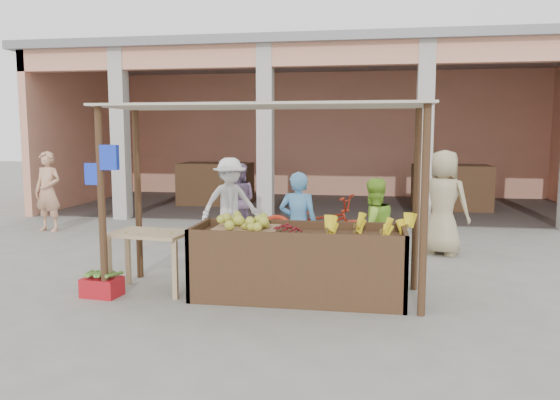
% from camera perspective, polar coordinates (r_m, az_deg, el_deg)
% --- Properties ---
extents(ground, '(60.00, 60.00, 0.00)m').
position_cam_1_polar(ground, '(7.00, -2.19, -9.94)').
color(ground, slate).
rests_on(ground, ground).
extents(market_building, '(14.40, 6.40, 4.20)m').
position_cam_1_polar(market_building, '(15.55, 4.64, 9.39)').
color(market_building, '#E79679').
rests_on(market_building, ground).
extents(fruit_stall, '(2.60, 0.95, 0.80)m').
position_cam_1_polar(fruit_stall, '(6.81, 1.95, -6.92)').
color(fruit_stall, '#472A1C').
rests_on(fruit_stall, ground).
extents(stall_awning, '(4.09, 1.35, 2.39)m').
position_cam_1_polar(stall_awning, '(6.76, -2.29, 6.48)').
color(stall_awning, '#472A1C').
rests_on(stall_awning, ground).
extents(banana_heap, '(1.09, 0.59, 0.20)m').
position_cam_1_polar(banana_heap, '(6.69, 8.89, -2.88)').
color(banana_heap, yellow).
rests_on(banana_heap, fruit_stall).
extents(melon_tray, '(0.80, 0.70, 0.21)m').
position_cam_1_polar(melon_tray, '(6.84, -3.59, -2.61)').
color(melon_tray, '#926D4B').
rests_on(melon_tray, fruit_stall).
extents(berry_heap, '(0.44, 0.36, 0.14)m').
position_cam_1_polar(berry_heap, '(6.76, 0.64, -2.94)').
color(berry_heap, maroon).
rests_on(berry_heap, fruit_stall).
extents(side_table, '(1.03, 0.75, 0.78)m').
position_cam_1_polar(side_table, '(7.21, -13.45, -4.34)').
color(side_table, tan).
rests_on(side_table, ground).
extents(papaya_pile, '(0.77, 0.44, 0.22)m').
position_cam_1_polar(papaya_pile, '(7.17, -13.50, -2.40)').
color(papaya_pile, '#457F29').
rests_on(papaya_pile, side_table).
extents(red_crate, '(0.49, 0.38, 0.24)m').
position_cam_1_polar(red_crate, '(7.28, -18.10, -8.63)').
color(red_crate, '#B0121C').
rests_on(red_crate, ground).
extents(plantain_bundle, '(0.38, 0.27, 0.08)m').
position_cam_1_polar(plantain_bundle, '(7.24, -18.14, -7.44)').
color(plantain_bundle, '#538731').
rests_on(plantain_bundle, red_crate).
extents(produce_sacks, '(0.82, 0.51, 0.62)m').
position_cam_1_polar(produce_sacks, '(12.13, 14.73, -1.43)').
color(produce_sacks, maroon).
rests_on(produce_sacks, ground).
extents(vendor_blue, '(0.63, 0.48, 1.61)m').
position_cam_1_polar(vendor_blue, '(7.67, 1.91, -2.26)').
color(vendor_blue, '#4F8DC4').
rests_on(vendor_blue, ground).
extents(vendor_green, '(0.84, 0.72, 1.51)m').
position_cam_1_polar(vendor_green, '(7.63, 9.67, -2.80)').
color(vendor_green, '#94D538').
rests_on(vendor_green, ground).
extents(motorcycle, '(1.22, 2.23, 1.10)m').
position_cam_1_polar(motorcycle, '(8.90, 3.66, -2.63)').
color(motorcycle, '#A32713').
rests_on(motorcycle, ground).
extents(shopper_a, '(1.24, 1.05, 1.74)m').
position_cam_1_polar(shopper_a, '(9.75, -5.25, 0.07)').
color(shopper_a, silver).
rests_on(shopper_a, ground).
extents(shopper_c, '(1.12, 0.99, 1.96)m').
position_cam_1_polar(shopper_c, '(9.51, 16.72, 0.30)').
color(shopper_c, tan).
rests_on(shopper_c, ground).
extents(shopper_e, '(0.71, 0.58, 1.74)m').
position_cam_1_polar(shopper_e, '(12.33, -23.09, 0.98)').
color(shopper_e, tan).
rests_on(shopper_e, ground).
extents(shopper_f, '(0.82, 0.52, 1.60)m').
position_cam_1_polar(shopper_f, '(10.71, -4.38, 0.32)').
color(shopper_f, gray).
rests_on(shopper_f, ground).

